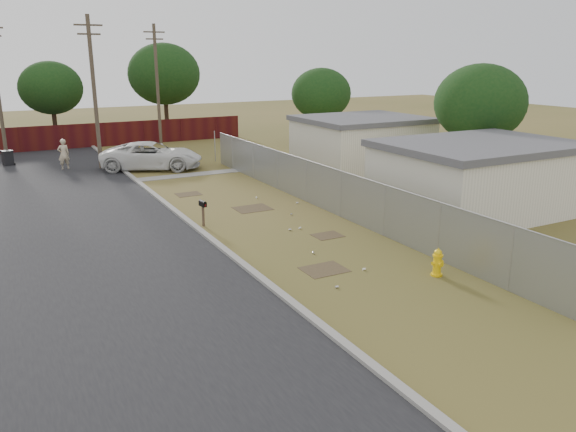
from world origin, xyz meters
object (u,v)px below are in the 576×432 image
mailbox (203,206)px  fire_hydrant (437,263)px  trash_bin (8,158)px  pedestrian (64,154)px  pickup_truck (152,156)px

mailbox → fire_hydrant: bearing=-61.4°
mailbox → trash_bin: bearing=109.2°
pedestrian → trash_bin: bearing=-54.1°
fire_hydrant → trash_bin: bearing=112.4°
trash_bin → pickup_truck: bearing=-35.4°
fire_hydrant → mailbox: size_ratio=0.85×
mailbox → pedestrian: bearing=102.6°
trash_bin → pedestrian: bearing=-45.8°
fire_hydrant → trash_bin: 29.12m
pickup_truck → trash_bin: bearing=79.6°
mailbox → trash_bin: size_ratio=1.14×
pedestrian → mailbox: bearing=94.3°
pedestrian → trash_bin: size_ratio=1.99×
pedestrian → trash_bin: 4.33m
fire_hydrant → trash_bin: trash_bin is taller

